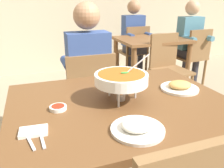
{
  "coord_description": "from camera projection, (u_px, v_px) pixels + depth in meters",
  "views": [
    {
      "loc": [
        -0.44,
        -1.09,
        1.33
      ],
      "look_at": [
        0.0,
        0.15,
        0.83
      ],
      "focal_mm": 36.22,
      "sensor_mm": 36.0,
      "label": 1
    }
  ],
  "objects": [
    {
      "name": "dining_table_main",
      "position": [
        121.0,
        118.0,
        1.33
      ],
      "size": [
        1.24,
        0.96,
        0.78
      ],
      "color": "brown",
      "rests_on": "ground_plane"
    },
    {
      "name": "chair_diner_main",
      "position": [
        89.0,
        94.0,
        2.06
      ],
      "size": [
        0.44,
        0.44,
        0.9
      ],
      "color": "brown",
      "rests_on": "ground_plane"
    },
    {
      "name": "chair_bg_left",
      "position": [
        193.0,
        54.0,
        3.56
      ],
      "size": [
        0.48,
        0.48,
        0.9
      ],
      "color": "brown",
      "rests_on": "ground_plane"
    },
    {
      "name": "curry_bowl",
      "position": [
        121.0,
        79.0,
        1.26
      ],
      "size": [
        0.33,
        0.3,
        0.26
      ],
      "color": "silver",
      "rests_on": "dining_table_main"
    },
    {
      "name": "appetizer_plate",
      "position": [
        180.0,
        87.0,
        1.45
      ],
      "size": [
        0.24,
        0.24,
        0.06
      ],
      "color": "white",
      "rests_on": "dining_table_main"
    },
    {
      "name": "chair_bg_middle",
      "position": [
        135.0,
        49.0,
        3.93
      ],
      "size": [
        0.46,
        0.46,
        0.9
      ],
      "color": "brown",
      "rests_on": "ground_plane"
    },
    {
      "name": "patron_bg_middle",
      "position": [
        134.0,
        35.0,
        3.85
      ],
      "size": [
        0.4,
        0.45,
        1.31
      ],
      "color": "#2D2D38",
      "rests_on": "ground_plane"
    },
    {
      "name": "rice_plate",
      "position": [
        138.0,
        127.0,
        0.99
      ],
      "size": [
        0.24,
        0.24,
        0.06
      ],
      "color": "white",
      "rests_on": "dining_table_main"
    },
    {
      "name": "napkin_folded",
      "position": [
        34.0,
        131.0,
        0.98
      ],
      "size": [
        0.13,
        0.09,
        0.02
      ],
      "primitive_type": "cube",
      "rotation": [
        0.0,
        0.0,
        -0.09
      ],
      "color": "white",
      "rests_on": "dining_table_main"
    },
    {
      "name": "patron_bg_left",
      "position": [
        191.0,
        38.0,
        3.56
      ],
      "size": [
        0.4,
        0.45,
        1.31
      ],
      "color": "#2D2D38",
      "rests_on": "ground_plane"
    },
    {
      "name": "sauce_dish",
      "position": [
        58.0,
        108.0,
        1.19
      ],
      "size": [
        0.09,
        0.09,
        0.02
      ],
      "color": "white",
      "rests_on": "dining_table_main"
    },
    {
      "name": "dining_table_far",
      "position": [
        151.0,
        48.0,
        3.4
      ],
      "size": [
        1.0,
        0.8,
        0.78
      ],
      "color": "brown",
      "rests_on": "ground_plane"
    },
    {
      "name": "chair_bg_right",
      "position": [
        167.0,
        64.0,
        3.02
      ],
      "size": [
        0.47,
        0.47,
        0.9
      ],
      "color": "brown",
      "rests_on": "ground_plane"
    },
    {
      "name": "diner_main",
      "position": [
        88.0,
        68.0,
        2.01
      ],
      "size": [
        0.4,
        0.45,
        1.31
      ],
      "color": "#2D2D38",
      "rests_on": "ground_plane"
    },
    {
      "name": "spoon_utensil",
      "position": [
        42.0,
        137.0,
        0.95
      ],
      "size": [
        0.02,
        0.17,
        0.01
      ],
      "primitive_type": "cube",
      "rotation": [
        0.0,
        0.0,
        0.08
      ],
      "color": "silver",
      "rests_on": "dining_table_main"
    },
    {
      "name": "fork_utensil",
      "position": [
        29.0,
        139.0,
        0.93
      ],
      "size": [
        0.05,
        0.17,
        0.01
      ],
      "primitive_type": "cube",
      "rotation": [
        0.0,
        0.0,
        0.23
      ],
      "color": "silver",
      "rests_on": "dining_table_main"
    }
  ]
}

